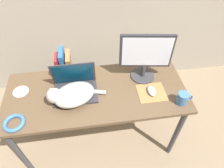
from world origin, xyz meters
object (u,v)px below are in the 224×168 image
Objects in this scene: external_monitor at (145,56)px; computer_mouse at (151,91)px; book_row at (64,66)px; cable_coil at (14,123)px; cat at (72,95)px; mug at (183,98)px; laptop at (75,87)px; cd_disc at (21,91)px.

computer_mouse is (0.03, -0.18, -0.20)m from external_monitor.
cable_coil is at bearing -129.72° from book_row.
cat is 0.81m from mug.
external_monitor is at bearing 8.81° from laptop.
cat reaches higher than computer_mouse.
external_monitor reaches higher than mug.
computer_mouse is 1.01m from cable_coil.
external_monitor is at bearing 97.98° from computer_mouse.
external_monitor reaches higher than book_row.
external_monitor is 3.76× the size of computer_mouse.
external_monitor is (0.56, 0.09, 0.17)m from laptop.
laptop reaches higher than cat.
computer_mouse is at bearing 8.10° from cable_coil.
computer_mouse is 0.89× the size of mug.
book_row reaches higher than cd_disc.
mug is (0.19, -0.13, 0.03)m from computer_mouse.
computer_mouse is 0.23m from mug.
cable_coil is at bearing -159.06° from cat.
cat is 1.07× the size of external_monitor.
book_row reaches higher than cable_coil.
laptop is 3.05× the size of computer_mouse.
laptop reaches higher than mug.
computer_mouse is at bearing -82.02° from external_monitor.
cable_coil is (-1.00, -0.14, -0.01)m from computer_mouse.
book_row is at bearing 50.28° from cable_coil.
book_row reaches higher than cat.
cd_disc is at bearing 171.39° from computer_mouse.
cat is at bearing -106.23° from laptop.
mug is at bearing -9.77° from cat.
external_monitor is at bearing -8.65° from book_row.
computer_mouse is at bearing -23.02° from book_row.
external_monitor is 0.64m from book_row.
mug is (0.22, -0.31, -0.17)m from external_monitor.
cd_disc is (-0.40, 0.14, -0.06)m from cat.
laptop reaches higher than cable_coil.
cat is 3.60× the size of mug.
book_row is 2.16× the size of cd_disc.
cable_coil is at bearing -161.61° from external_monitor.
external_monitor reaches higher than laptop.
computer_mouse reaches higher than cd_disc.
laptop is at bearing 29.54° from cable_coil.
external_monitor is 0.27m from computer_mouse.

